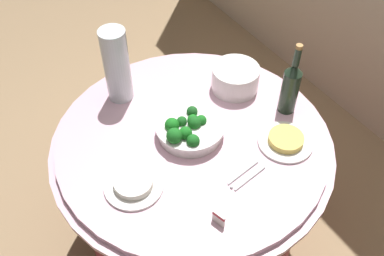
# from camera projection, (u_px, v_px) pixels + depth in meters

# --- Properties ---
(ground_plane) EXTENTS (6.00, 6.00, 0.00)m
(ground_plane) POSITION_uv_depth(u_px,v_px,m) (192.00, 229.00, 2.31)
(ground_plane) COLOR #9E7F5B
(buffet_table) EXTENTS (1.16, 1.16, 0.74)m
(buffet_table) POSITION_uv_depth(u_px,v_px,m) (192.00, 188.00, 2.04)
(buffet_table) COLOR maroon
(buffet_table) RESTS_ON ground_plane
(broccoli_bowl) EXTENTS (0.28, 0.28, 0.12)m
(broccoli_bowl) POSITION_uv_depth(u_px,v_px,m) (188.00, 129.00, 1.74)
(broccoli_bowl) COLOR white
(broccoli_bowl) RESTS_ON buffet_table
(plate_stack) EXTENTS (0.21, 0.21, 0.11)m
(plate_stack) POSITION_uv_depth(u_px,v_px,m) (235.00, 78.00, 1.93)
(plate_stack) COLOR white
(plate_stack) RESTS_ON buffet_table
(wine_bottle) EXTENTS (0.07, 0.07, 0.34)m
(wine_bottle) POSITION_uv_depth(u_px,v_px,m) (291.00, 86.00, 1.78)
(wine_bottle) COLOR #213324
(wine_bottle) RESTS_ON buffet_table
(decorative_fruit_vase) EXTENTS (0.11, 0.11, 0.34)m
(decorative_fruit_vase) POSITION_uv_depth(u_px,v_px,m) (117.00, 70.00, 1.83)
(decorative_fruit_vase) COLOR silver
(decorative_fruit_vase) RESTS_ON buffet_table
(serving_tongs) EXTENTS (0.07, 0.17, 0.01)m
(serving_tongs) POSITION_uv_depth(u_px,v_px,m) (245.00, 177.00, 1.63)
(serving_tongs) COLOR silver
(serving_tongs) RESTS_ON buffet_table
(food_plate_noodles) EXTENTS (0.22, 0.22, 0.04)m
(food_plate_noodles) POSITION_uv_depth(u_px,v_px,m) (286.00, 141.00, 1.73)
(food_plate_noodles) COLOR white
(food_plate_noodles) RESTS_ON buffet_table
(food_plate_rice) EXTENTS (0.22, 0.22, 0.04)m
(food_plate_rice) POSITION_uv_depth(u_px,v_px,m) (134.00, 184.00, 1.59)
(food_plate_rice) COLOR white
(food_plate_rice) RESTS_ON buffet_table
(label_placard_front) EXTENTS (0.05, 0.02, 0.05)m
(label_placard_front) POSITION_uv_depth(u_px,v_px,m) (219.00, 218.00, 1.47)
(label_placard_front) COLOR white
(label_placard_front) RESTS_ON buffet_table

